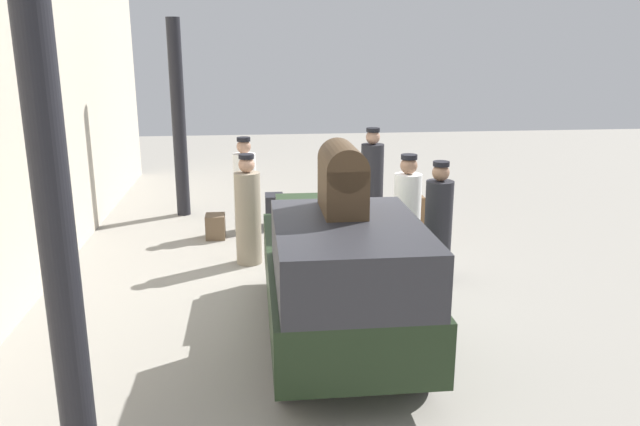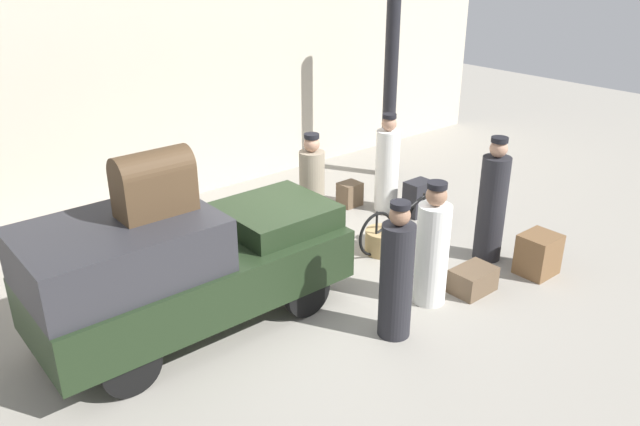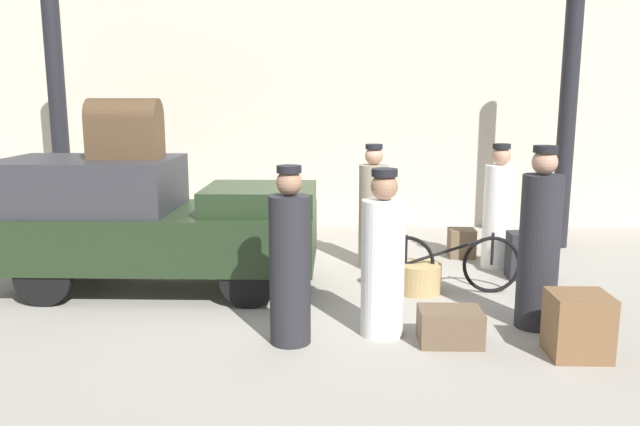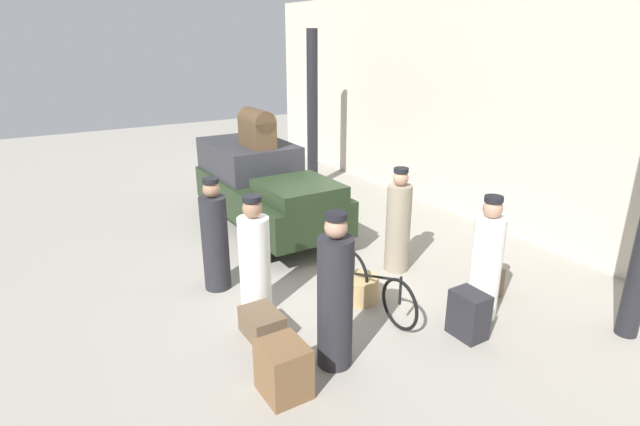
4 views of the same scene
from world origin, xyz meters
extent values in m
plane|color=gray|center=(0.00, 0.00, 0.00)|extent=(30.00, 30.00, 0.00)
cube|color=beige|center=(0.00, 4.08, 2.25)|extent=(16.00, 0.15, 4.50)
cylinder|color=black|center=(3.88, 2.51, 1.87)|extent=(0.26, 0.26, 3.74)
cylinder|color=black|center=(-0.57, 0.92, 0.32)|extent=(0.65, 0.12, 0.65)
cylinder|color=black|center=(-0.57, -0.48, 0.32)|extent=(0.65, 0.12, 0.65)
cylinder|color=black|center=(-2.88, 0.92, 0.32)|extent=(0.65, 0.12, 0.65)
cylinder|color=black|center=(-2.88, -0.48, 0.32)|extent=(0.65, 0.12, 0.65)
cube|color=black|center=(-1.73, 0.22, 0.66)|extent=(3.73, 1.56, 0.63)
cube|color=#2D2D33|center=(-2.57, 0.22, 1.29)|extent=(2.05, 1.43, 0.61)
cube|color=black|center=(-0.52, 0.22, 1.12)|extent=(1.30, 1.21, 0.29)
torus|color=black|center=(2.25, 0.13, 0.35)|extent=(0.69, 0.04, 0.69)
torus|color=black|center=(1.23, 0.13, 0.35)|extent=(0.69, 0.04, 0.69)
cylinder|color=black|center=(1.74, 0.13, 0.52)|extent=(1.03, 0.04, 0.37)
cylinder|color=black|center=(1.23, 0.13, 0.52)|extent=(0.04, 0.04, 0.36)
cylinder|color=black|center=(2.25, 0.13, 0.54)|extent=(0.04, 0.04, 0.39)
cylinder|color=tan|center=(1.38, 0.13, 0.18)|extent=(0.55, 0.55, 0.35)
cylinder|color=white|center=(2.60, 1.28, 0.71)|extent=(0.40, 0.40, 1.41)
sphere|color=tan|center=(2.60, 1.28, 1.54)|extent=(0.25, 0.25, 0.25)
cylinder|color=black|center=(2.60, 1.28, 1.66)|extent=(0.24, 0.24, 0.07)
cylinder|color=#232328|center=(-0.04, -1.46, 0.71)|extent=(0.39, 0.39, 1.42)
sphere|color=#936B51|center=(-0.04, -1.46, 1.55)|extent=(0.24, 0.24, 0.24)
cylinder|color=black|center=(-0.04, -1.46, 1.67)|extent=(0.23, 0.23, 0.07)
cylinder|color=white|center=(0.85, -1.23, 0.67)|extent=(0.42, 0.42, 1.35)
sphere|color=#936B51|center=(0.85, -1.23, 1.48)|extent=(0.26, 0.26, 0.26)
cylinder|color=black|center=(0.85, -1.23, 1.61)|extent=(0.25, 0.25, 0.07)
cylinder|color=#232328|center=(2.43, -0.98, 0.78)|extent=(0.40, 0.40, 1.56)
sphere|color=tan|center=(2.43, -0.98, 1.69)|extent=(0.25, 0.25, 0.25)
cylinder|color=black|center=(2.43, -0.98, 1.82)|extent=(0.24, 0.24, 0.07)
cylinder|color=gray|center=(0.89, 1.22, 0.71)|extent=(0.39, 0.39, 1.42)
sphere|color=tan|center=(0.89, 1.22, 1.54)|extent=(0.24, 0.24, 0.24)
cylinder|color=black|center=(0.89, 1.22, 1.66)|extent=(0.23, 0.23, 0.07)
cube|color=brown|center=(2.23, 1.80, 0.21)|extent=(0.37, 0.33, 0.42)
cube|color=#232328|center=(2.84, 0.76, 0.30)|extent=(0.45, 0.33, 0.60)
cube|color=brown|center=(1.48, -1.45, 0.17)|extent=(0.59, 0.41, 0.34)
cube|color=brown|center=(2.58, -1.72, 0.29)|extent=(0.52, 0.46, 0.59)
cube|color=#4C3823|center=(-2.10, 0.22, 1.84)|extent=(0.83, 0.42, 0.50)
cylinder|color=#4C3823|center=(-2.10, 0.22, 2.09)|extent=(0.83, 0.42, 0.42)
camera|label=1|loc=(-8.27, 1.12, 3.27)|focal=35.00mm
camera|label=2|loc=(-4.73, -5.70, 4.32)|focal=35.00mm
camera|label=3|loc=(0.40, -7.10, 2.33)|focal=35.00mm
camera|label=4|loc=(6.49, -3.67, 3.59)|focal=28.00mm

